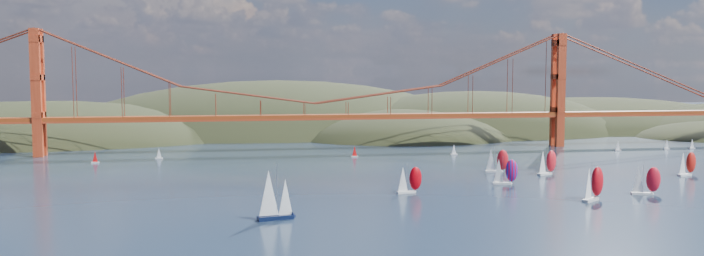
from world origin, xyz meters
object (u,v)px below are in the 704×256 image
racer_4 (687,163)px  racer_0 (409,179)px  sloop_navy (274,195)px  racer_2 (645,180)px  racer_3 (547,162)px  racer_rwb (505,171)px  racer_1 (593,183)px  racer_5 (496,160)px

racer_4 → racer_0: bearing=172.3°
racer_0 → sloop_navy: bearing=-151.8°
racer_2 → racer_4: 48.47m
racer_3 → racer_4: bearing=-35.2°
racer_4 → racer_3: bearing=150.9°
racer_rwb → racer_3: bearing=50.3°
racer_rwb → sloop_navy: bearing=-138.3°
racer_2 → racer_rwb: bearing=159.3°
racer_1 → racer_2: bearing=-17.0°
racer_2 → racer_5: bearing=133.3°
racer_3 → racer_5: bearing=126.7°
sloop_navy → racer_1: size_ratio=1.28×
sloop_navy → racer_5: size_ratio=1.47×
sloop_navy → racer_5: (84.74, 66.66, -1.67)m
racer_0 → racer_1: bearing=-30.7°
racer_1 → racer_4: racer_1 is taller
racer_4 → racer_5: racer_4 is taller
racer_2 → racer_4: size_ratio=1.01×
racer_5 → sloop_navy: bearing=-126.4°
racer_2 → racer_1: bearing=-147.5°
racer_1 → racer_rwb: racer_1 is taller
sloop_navy → racer_4: bearing=5.8°
racer_1 → racer_4: bearing=0.1°
racer_3 → racer_4: 48.80m
racer_0 → racer_3: (57.62, 27.29, 0.36)m
racer_0 → racer_3: size_ratio=0.92×
racer_2 → racer_5: size_ratio=1.01×
racer_1 → racer_0: bearing=123.3°
racer_rwb → racer_4: bearing=19.1°
racer_0 → racer_1: (48.36, -20.77, 0.85)m
racer_4 → racer_rwb: size_ratio=1.01×
sloop_navy → racer_rwb: (77.28, 40.86, -1.73)m
racer_1 → racer_4: size_ratio=1.15×
racer_3 → racer_4: size_ratio=1.04×
racer_3 → racer_4: (47.68, -10.36, -0.18)m
racer_1 → racer_5: (-6.02, 57.01, -0.67)m
racer_1 → racer_4: (56.94, 37.70, -0.67)m
racer_rwb → racer_0: bearing=-149.5°
racer_2 → sloop_navy: bearing=-155.9°
racer_5 → racer_rwb: (-7.45, -25.79, -0.06)m
racer_0 → racer_2: 70.22m
racer_0 → racer_rwb: racer_rwb is taller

